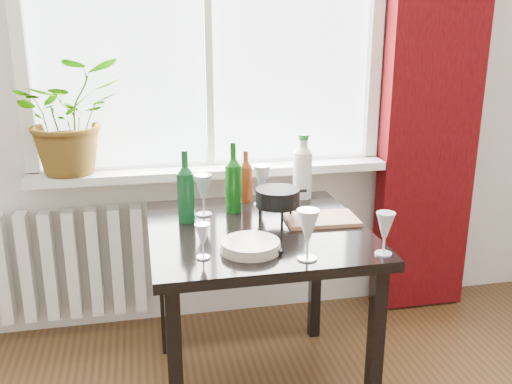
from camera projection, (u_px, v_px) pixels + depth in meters
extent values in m
cube|color=white|center=(206.00, 3.00, 2.61)|extent=(1.72, 0.08, 1.62)
cube|color=white|center=(212.00, 170.00, 2.77)|extent=(1.72, 0.20, 0.04)
cube|color=#390507|center=(435.00, 68.00, 2.82)|extent=(0.50, 0.12, 2.56)
cube|color=white|center=(61.00, 265.00, 2.79)|extent=(0.80, 0.10, 0.55)
cube|color=black|center=(258.00, 232.00, 2.26)|extent=(0.85, 0.85, 0.04)
cube|color=black|center=(176.00, 378.00, 1.96)|extent=(0.05, 0.05, 0.70)
cube|color=black|center=(164.00, 285.00, 2.64)|extent=(0.05, 0.05, 0.70)
cube|color=black|center=(375.00, 354.00, 2.10)|extent=(0.05, 0.05, 0.70)
cube|color=black|center=(315.00, 271.00, 2.78)|extent=(0.05, 0.05, 0.70)
imported|color=#2B6A1C|center=(69.00, 116.00, 2.58)|extent=(0.58, 0.54, 0.53)
cylinder|color=beige|center=(250.00, 246.00, 2.03)|extent=(0.26, 0.26, 0.04)
cube|color=black|center=(273.00, 245.00, 2.06)|extent=(0.06, 0.16, 0.02)
cube|color=#A66C4B|center=(321.00, 219.00, 2.33)|extent=(0.30, 0.20, 0.02)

